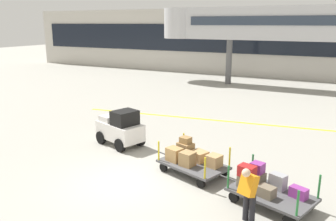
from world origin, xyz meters
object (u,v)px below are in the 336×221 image
(baggage_tug, at_px, (120,128))
(baggage_cart_lead, at_px, (191,158))
(baggage_handler, at_px, (248,192))
(baggage_cart_middle, at_px, (267,187))

(baggage_tug, bearing_deg, baggage_cart_lead, -17.58)
(baggage_tug, distance_m, baggage_handler, 7.27)
(baggage_tug, bearing_deg, baggage_cart_middle, -17.98)
(baggage_cart_middle, height_order, baggage_handler, baggage_handler)
(baggage_tug, distance_m, baggage_cart_lead, 4.04)
(baggage_cart_middle, bearing_deg, baggage_tug, 162.02)
(baggage_tug, relative_size, baggage_cart_middle, 0.76)
(baggage_handler, bearing_deg, baggage_cart_lead, 139.67)
(baggage_tug, bearing_deg, baggage_handler, -27.91)
(baggage_cart_lead, relative_size, baggage_handler, 1.97)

